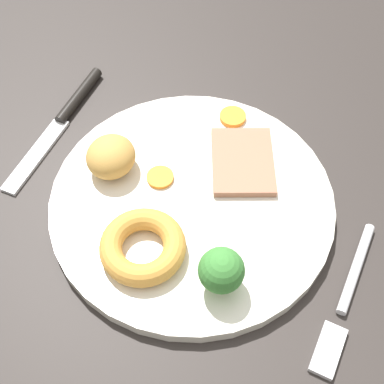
{
  "coord_description": "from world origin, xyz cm",
  "views": [
    {
      "loc": [
        -15.83,
        26.97,
        46.68
      ],
      "look_at": [
        -1.5,
        2.81,
        6.0
      ],
      "focal_mm": 48.91,
      "sensor_mm": 36.0,
      "label": 1
    }
  ],
  "objects_px": {
    "dinner_plate": "(192,202)",
    "knife": "(64,116)",
    "carrot_coin_back": "(231,116)",
    "fork": "(345,300)",
    "yorkshire_pudding": "(143,246)",
    "roast_potato_left": "(111,157)",
    "meat_slice_main": "(243,161)",
    "carrot_coin_front": "(160,177)",
    "broccoli_floret": "(221,271)"
  },
  "relations": [
    {
      "from": "roast_potato_left",
      "to": "broccoli_floret",
      "type": "height_order",
      "value": "broccoli_floret"
    },
    {
      "from": "dinner_plate",
      "to": "yorkshire_pudding",
      "type": "height_order",
      "value": "yorkshire_pudding"
    },
    {
      "from": "dinner_plate",
      "to": "yorkshire_pudding",
      "type": "bearing_deg",
      "value": 84.09
    },
    {
      "from": "yorkshire_pudding",
      "to": "broccoli_floret",
      "type": "bearing_deg",
      "value": -173.97
    },
    {
      "from": "yorkshire_pudding",
      "to": "meat_slice_main",
      "type": "bearing_deg",
      "value": -102.62
    },
    {
      "from": "carrot_coin_front",
      "to": "broccoli_floret",
      "type": "xyz_separation_m",
      "value": [
        -0.11,
        0.07,
        0.02
      ]
    },
    {
      "from": "knife",
      "to": "dinner_plate",
      "type": "bearing_deg",
      "value": 74.1
    },
    {
      "from": "roast_potato_left",
      "to": "knife",
      "type": "distance_m",
      "value": 0.1
    },
    {
      "from": "broccoli_floret",
      "to": "fork",
      "type": "bearing_deg",
      "value": -154.78
    },
    {
      "from": "meat_slice_main",
      "to": "fork",
      "type": "relative_size",
      "value": 0.53
    },
    {
      "from": "dinner_plate",
      "to": "knife",
      "type": "height_order",
      "value": "dinner_plate"
    },
    {
      "from": "meat_slice_main",
      "to": "knife",
      "type": "distance_m",
      "value": 0.21
    },
    {
      "from": "broccoli_floret",
      "to": "knife",
      "type": "height_order",
      "value": "broccoli_floret"
    },
    {
      "from": "carrot_coin_front",
      "to": "roast_potato_left",
      "type": "bearing_deg",
      "value": 15.13
    },
    {
      "from": "roast_potato_left",
      "to": "fork",
      "type": "bearing_deg",
      "value": 177.94
    },
    {
      "from": "yorkshire_pudding",
      "to": "roast_potato_left",
      "type": "relative_size",
      "value": 1.53
    },
    {
      "from": "meat_slice_main",
      "to": "knife",
      "type": "bearing_deg",
      "value": 9.74
    },
    {
      "from": "fork",
      "to": "knife",
      "type": "distance_m",
      "value": 0.35
    },
    {
      "from": "carrot_coin_back",
      "to": "fork",
      "type": "height_order",
      "value": "carrot_coin_back"
    },
    {
      "from": "roast_potato_left",
      "to": "knife",
      "type": "xyz_separation_m",
      "value": [
        0.09,
        -0.04,
        -0.03
      ]
    },
    {
      "from": "roast_potato_left",
      "to": "knife",
      "type": "height_order",
      "value": "roast_potato_left"
    },
    {
      "from": "carrot_coin_back",
      "to": "knife",
      "type": "xyz_separation_m",
      "value": [
        0.16,
        0.08,
        -0.01
      ]
    },
    {
      "from": "yorkshire_pudding",
      "to": "fork",
      "type": "height_order",
      "value": "yorkshire_pudding"
    },
    {
      "from": "fork",
      "to": "knife",
      "type": "xyz_separation_m",
      "value": [
        0.35,
        -0.04,
        0.0
      ]
    },
    {
      "from": "yorkshire_pudding",
      "to": "fork",
      "type": "distance_m",
      "value": 0.18
    },
    {
      "from": "roast_potato_left",
      "to": "broccoli_floret",
      "type": "distance_m",
      "value": 0.16
    },
    {
      "from": "carrot_coin_back",
      "to": "fork",
      "type": "relative_size",
      "value": 0.18
    },
    {
      "from": "dinner_plate",
      "to": "roast_potato_left",
      "type": "bearing_deg",
      "value": 5.96
    },
    {
      "from": "broccoli_floret",
      "to": "fork",
      "type": "relative_size",
      "value": 0.3
    },
    {
      "from": "carrot_coin_back",
      "to": "knife",
      "type": "height_order",
      "value": "carrot_coin_back"
    },
    {
      "from": "yorkshire_pudding",
      "to": "fork",
      "type": "xyz_separation_m",
      "value": [
        -0.17,
        -0.05,
        -0.02
      ]
    },
    {
      "from": "meat_slice_main",
      "to": "carrot_coin_front",
      "type": "distance_m",
      "value": 0.08
    },
    {
      "from": "dinner_plate",
      "to": "broccoli_floret",
      "type": "relative_size",
      "value": 5.96
    },
    {
      "from": "meat_slice_main",
      "to": "yorkshire_pudding",
      "type": "relative_size",
      "value": 1.06
    },
    {
      "from": "carrot_coin_back",
      "to": "fork",
      "type": "xyz_separation_m",
      "value": [
        -0.18,
        0.13,
        -0.01
      ]
    },
    {
      "from": "meat_slice_main",
      "to": "knife",
      "type": "xyz_separation_m",
      "value": [
        0.2,
        0.03,
        -0.01
      ]
    },
    {
      "from": "meat_slice_main",
      "to": "carrot_coin_back",
      "type": "distance_m",
      "value": 0.06
    },
    {
      "from": "knife",
      "to": "carrot_coin_back",
      "type": "bearing_deg",
      "value": 109.84
    },
    {
      "from": "meat_slice_main",
      "to": "carrot_coin_back",
      "type": "relative_size",
      "value": 2.92
    },
    {
      "from": "dinner_plate",
      "to": "carrot_coin_back",
      "type": "xyz_separation_m",
      "value": [
        0.02,
        -0.11,
        0.01
      ]
    },
    {
      "from": "yorkshire_pudding",
      "to": "carrot_coin_front",
      "type": "relative_size",
      "value": 2.9
    },
    {
      "from": "roast_potato_left",
      "to": "dinner_plate",
      "type": "bearing_deg",
      "value": -174.04
    },
    {
      "from": "fork",
      "to": "meat_slice_main",
      "type": "bearing_deg",
      "value": -123.88
    },
    {
      "from": "dinner_plate",
      "to": "carrot_coin_back",
      "type": "relative_size",
      "value": 9.79
    },
    {
      "from": "carrot_coin_front",
      "to": "broccoli_floret",
      "type": "height_order",
      "value": "broccoli_floret"
    },
    {
      "from": "yorkshire_pudding",
      "to": "roast_potato_left",
      "type": "height_order",
      "value": "roast_potato_left"
    },
    {
      "from": "meat_slice_main",
      "to": "roast_potato_left",
      "type": "distance_m",
      "value": 0.13
    },
    {
      "from": "carrot_coin_back",
      "to": "knife",
      "type": "distance_m",
      "value": 0.18
    },
    {
      "from": "broccoli_floret",
      "to": "dinner_plate",
      "type": "bearing_deg",
      "value": -44.26
    },
    {
      "from": "dinner_plate",
      "to": "carrot_coin_front",
      "type": "relative_size",
      "value": 10.28
    }
  ]
}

